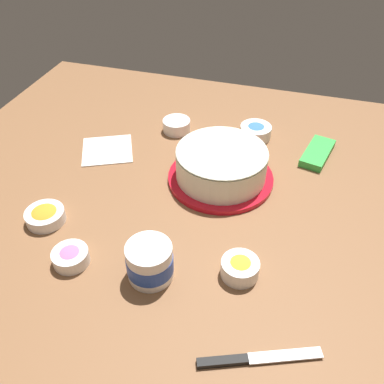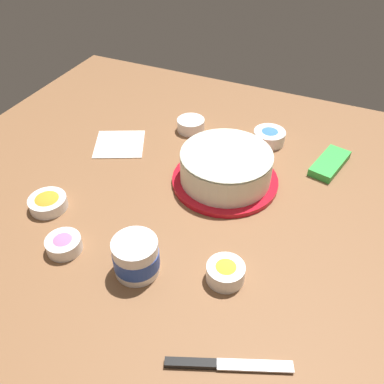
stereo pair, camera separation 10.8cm
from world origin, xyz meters
name	(u,v)px [view 1 (the left image)]	position (x,y,z in m)	size (l,w,h in m)	color
ground_plane	(175,215)	(0.00, 0.00, 0.00)	(1.54, 1.54, 0.00)	brown
frosted_cake	(221,165)	(-0.18, 0.08, 0.05)	(0.30, 0.30, 0.11)	red
frosting_tub	(150,261)	(0.20, 0.01, 0.05)	(0.10, 0.10, 0.09)	white
spreading_knife	(248,359)	(0.33, 0.25, 0.01)	(0.11, 0.23, 0.01)	silver
sprinkle_bowl_blue	(256,131)	(-0.42, 0.13, 0.02)	(0.10, 0.10, 0.04)	white
sprinkle_bowl_rainbow	(177,125)	(-0.38, -0.12, 0.02)	(0.09, 0.09, 0.04)	white
sprinkle_bowl_orange	(45,215)	(0.11, -0.31, 0.02)	(0.10, 0.10, 0.04)	white
sprinkle_bowl_pink	(71,256)	(0.21, -0.18, 0.02)	(0.08, 0.08, 0.04)	white
sprinkle_bowl_yellow	(240,267)	(0.14, 0.20, 0.02)	(0.08, 0.08, 0.04)	white
candy_box_lower	(317,153)	(-0.37, 0.33, 0.01)	(0.16, 0.07, 0.02)	green
paper_napkin	(107,150)	(-0.21, -0.29, 0.00)	(0.15, 0.15, 0.01)	white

